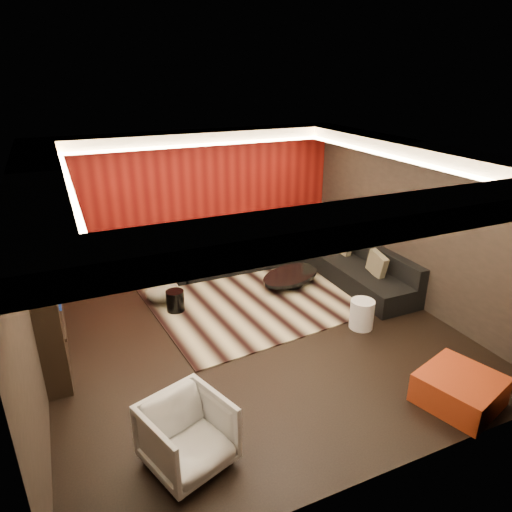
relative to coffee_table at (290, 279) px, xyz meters
name	(u,v)px	position (x,y,z in m)	size (l,w,h in m)	color
floor	(254,334)	(-1.34, -1.30, -0.14)	(6.00, 6.00, 0.02)	black
ceiling	(254,154)	(-1.34, -1.30, 2.68)	(6.00, 6.00, 0.02)	silver
wall_back	(194,201)	(-1.34, 1.71, 1.27)	(6.00, 0.02, 2.80)	black
wall_left	(27,289)	(-4.35, -1.30, 1.27)	(0.02, 6.00, 2.80)	black
wall_right	(415,225)	(1.67, -1.30, 1.27)	(0.02, 6.00, 2.80)	black
red_feature_wall	(194,201)	(-1.34, 1.67, 1.27)	(5.98, 0.05, 2.78)	#6B0C0A
soffit_back	(195,137)	(-1.34, 1.40, 2.56)	(6.00, 0.60, 0.22)	silver
soffit_front	(382,218)	(-1.34, -4.00, 2.56)	(6.00, 0.60, 0.22)	silver
soffit_left	(35,182)	(-4.04, -1.30, 2.56)	(0.60, 4.80, 0.22)	silver
soffit_right	(410,149)	(1.36, -1.30, 2.56)	(0.60, 4.80, 0.22)	silver
cove_back	(201,145)	(-1.34, 1.06, 2.47)	(4.80, 0.08, 0.04)	#FFD899
cove_front	(357,217)	(-1.34, -3.66, 2.47)	(4.80, 0.08, 0.04)	#FFD899
cove_left	(69,186)	(-3.70, -1.30, 2.47)	(0.08, 4.80, 0.04)	#FFD899
cove_right	(392,157)	(1.02, -1.30, 2.47)	(0.08, 4.80, 0.04)	#FFD899
tv_surround	(45,289)	(-4.19, -0.70, 0.97)	(0.30, 2.00, 2.20)	black
tv_screen	(53,263)	(-4.03, -0.70, 1.32)	(0.04, 1.30, 0.80)	black
tv_shelf	(62,312)	(-4.03, -0.70, 0.57)	(0.04, 1.60, 0.04)	black
rug	(265,295)	(-0.64, -0.20, -0.12)	(4.00, 3.00, 0.02)	#BAAD88
coffee_table	(290,279)	(0.00, 0.00, 0.00)	(1.30, 1.30, 0.22)	black
drum_stool	(175,301)	(-2.28, -0.09, 0.07)	(0.31, 0.31, 0.36)	black
striped_pouf	(163,292)	(-2.39, 0.36, 0.06)	(0.62, 0.62, 0.34)	beige
white_side_table	(362,314)	(0.31, -1.82, 0.11)	(0.38, 0.38, 0.48)	silver
orange_ottoman	(460,390)	(0.34, -3.80, 0.07)	(0.88, 0.88, 0.39)	#993113
armchair	(188,435)	(-3.00, -3.35, 0.25)	(0.80, 0.83, 0.75)	silver
sectional_sofa	(295,259)	(0.40, 0.56, 0.13)	(3.65, 3.50, 0.75)	black
throw_pillows	(294,242)	(0.38, 0.60, 0.49)	(2.92, 2.76, 0.50)	beige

